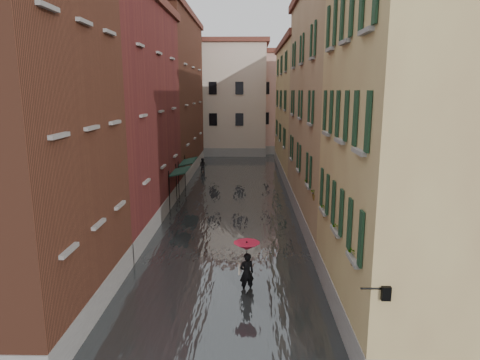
# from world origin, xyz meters

# --- Properties ---
(ground) EXTENTS (120.00, 120.00, 0.00)m
(ground) POSITION_xyz_m (0.00, 0.00, 0.00)
(ground) COLOR #4F4F51
(ground) RESTS_ON ground
(floodwater) EXTENTS (10.00, 60.00, 0.20)m
(floodwater) POSITION_xyz_m (0.00, 13.00, 0.10)
(floodwater) COLOR #3D4244
(floodwater) RESTS_ON ground
(building_left_mid) EXTENTS (6.00, 14.00, 12.50)m
(building_left_mid) POSITION_xyz_m (-7.00, 9.00, 6.25)
(building_left_mid) COLOR maroon
(building_left_mid) RESTS_ON ground
(building_left_far) EXTENTS (6.00, 16.00, 14.00)m
(building_left_far) POSITION_xyz_m (-7.00, 24.00, 7.00)
(building_left_far) COLOR brown
(building_left_far) RESTS_ON ground
(building_right_near) EXTENTS (6.00, 8.00, 11.50)m
(building_right_near) POSITION_xyz_m (7.00, -2.00, 5.75)
(building_right_near) COLOR #A68356
(building_right_near) RESTS_ON ground
(building_right_mid) EXTENTS (6.00, 14.00, 13.00)m
(building_right_mid) POSITION_xyz_m (7.00, 9.00, 6.50)
(building_right_mid) COLOR tan
(building_right_mid) RESTS_ON ground
(building_right_far) EXTENTS (6.00, 16.00, 11.50)m
(building_right_far) POSITION_xyz_m (7.00, 24.00, 5.75)
(building_right_far) COLOR #A68356
(building_right_far) RESTS_ON ground
(building_end_cream) EXTENTS (12.00, 9.00, 13.00)m
(building_end_cream) POSITION_xyz_m (-3.00, 38.00, 6.50)
(building_end_cream) COLOR beige
(building_end_cream) RESTS_ON ground
(building_end_pink) EXTENTS (10.00, 9.00, 12.00)m
(building_end_pink) POSITION_xyz_m (6.00, 40.00, 6.00)
(building_end_pink) COLOR tan
(building_end_pink) RESTS_ON ground
(awning_near) EXTENTS (1.09, 2.77, 2.80)m
(awning_near) POSITION_xyz_m (-3.49, 11.99, 2.46)
(awning_near) COLOR #152F24
(awning_near) RESTS_ON ground
(awning_far) EXTENTS (1.09, 3.14, 2.80)m
(awning_far) POSITION_xyz_m (-3.48, 15.85, 2.47)
(awning_far) COLOR #152F24
(awning_far) RESTS_ON ground
(wall_lantern) EXTENTS (0.71, 0.22, 0.35)m
(wall_lantern) POSITION_xyz_m (4.33, -6.00, 3.01)
(wall_lantern) COLOR black
(wall_lantern) RESTS_ON ground
(window_planters) EXTENTS (0.59, 10.34, 0.84)m
(window_planters) POSITION_xyz_m (4.12, 0.57, 3.51)
(window_planters) COLOR #995332
(window_planters) RESTS_ON ground
(pedestrian_main) EXTENTS (1.03, 1.03, 2.06)m
(pedestrian_main) POSITION_xyz_m (0.99, -0.07, 1.30)
(pedestrian_main) COLOR black
(pedestrian_main) RESTS_ON ground
(pedestrian_far) EXTENTS (0.79, 0.65, 1.49)m
(pedestrian_far) POSITION_xyz_m (-3.25, 24.26, 0.74)
(pedestrian_far) COLOR black
(pedestrian_far) RESTS_ON ground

